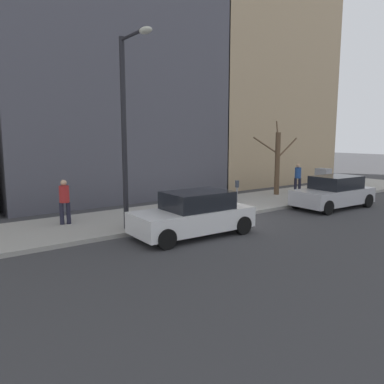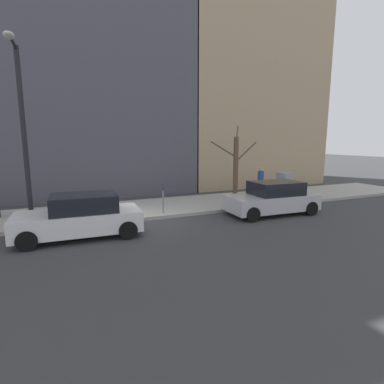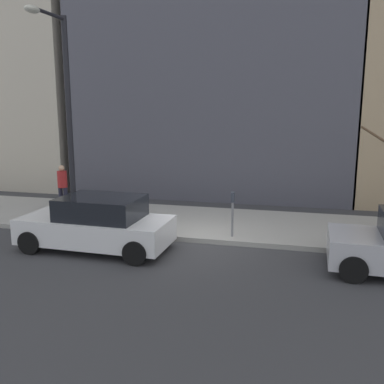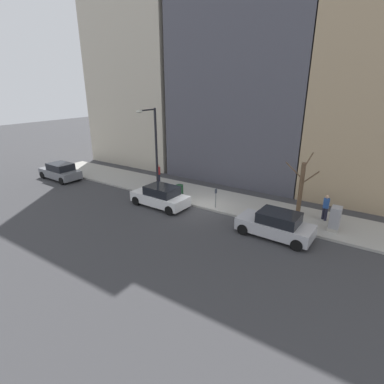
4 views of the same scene
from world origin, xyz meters
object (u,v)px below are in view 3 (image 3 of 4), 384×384
Objects in this scene: parking_meter at (233,209)px; trash_bin at (131,212)px; streetlamp at (64,105)px; parked_car_white at (97,224)px; pedestrian_midblock at (63,184)px.

parking_meter reaches higher than trash_bin.
parking_meter is at bearing -88.17° from streetlamp.
trash_bin is at bearing -2.67° from parked_car_white.
streetlamp is at bearing 91.83° from parking_meter.
parking_meter is 6.07m from streetlamp.
streetlamp is 7.22× the size of trash_bin.
pedestrian_midblock is (3.68, 3.22, 0.35)m from parked_car_white.
trash_bin is at bearing -71.54° from streetlamp.
streetlamp is 3.97m from pedestrian_midblock.
streetlamp reaches higher than parked_car_white.
pedestrian_midblock is at bearing 34.82° from streetlamp.
parking_meter is 0.21× the size of streetlamp.
streetlamp is 3.93m from trash_bin.
parking_meter is at bearing -5.62° from pedestrian_midblock.
pedestrian_midblock is at bearing 64.86° from trash_bin.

